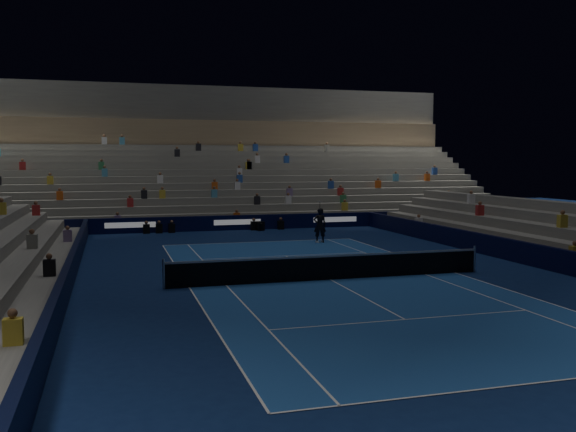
{
  "coord_description": "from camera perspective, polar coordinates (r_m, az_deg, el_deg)",
  "views": [
    {
      "loc": [
        -8.17,
        -22.5,
        4.59
      ],
      "look_at": [
        0.0,
        6.0,
        2.0
      ],
      "focal_mm": 38.69,
      "sensor_mm": 36.0,
      "label": 1
    }
  ],
  "objects": [
    {
      "name": "ground",
      "position": [
        24.38,
        3.91,
        -5.87
      ],
      "size": [
        90.0,
        90.0,
        0.0
      ],
      "primitive_type": "plane",
      "color": "#0C1D4A",
      "rests_on": "ground"
    },
    {
      "name": "court_surface",
      "position": [
        24.38,
        3.91,
        -5.86
      ],
      "size": [
        10.97,
        23.77,
        0.01
      ],
      "primitive_type": "cube",
      "color": "#1B4996",
      "rests_on": "ground"
    },
    {
      "name": "sponsor_barrier_far",
      "position": [
        42.01,
        -4.7,
        -0.61
      ],
      "size": [
        44.0,
        0.25,
        1.0
      ],
      "primitive_type": "cube",
      "color": "black",
      "rests_on": "ground"
    },
    {
      "name": "sponsor_barrier_east",
      "position": [
        29.03,
        22.26,
        -3.48
      ],
      "size": [
        0.25,
        37.0,
        1.0
      ],
      "primitive_type": "cube",
      "color": "black",
      "rests_on": "ground"
    },
    {
      "name": "sponsor_barrier_west",
      "position": [
        22.93,
        -19.64,
        -5.58
      ],
      "size": [
        0.25,
        37.0,
        1.0
      ],
      "primitive_type": "cube",
      "color": "black",
      "rests_on": "ground"
    },
    {
      "name": "grandstand_main",
      "position": [
        51.08,
        -6.8,
        3.6
      ],
      "size": [
        44.0,
        15.2,
        11.2
      ],
      "color": "slate",
      "rests_on": "ground"
    },
    {
      "name": "tennis_net",
      "position": [
        24.29,
        3.92,
        -4.71
      ],
      "size": [
        12.9,
        0.1,
        1.1
      ],
      "color": "#B2B2B7",
      "rests_on": "ground"
    },
    {
      "name": "tennis_player",
      "position": [
        35.34,
        2.94,
        -0.86
      ],
      "size": [
        0.8,
        0.61,
        1.98
      ],
      "primitive_type": "imported",
      "rotation": [
        0.0,
        0.0,
        2.94
      ],
      "color": "black",
      "rests_on": "ground"
    },
    {
      "name": "broadcast_camera",
      "position": [
        41.58,
        -2.59,
        -0.91
      ],
      "size": [
        0.56,
        0.96,
        0.61
      ],
      "color": "black",
      "rests_on": "ground"
    }
  ]
}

